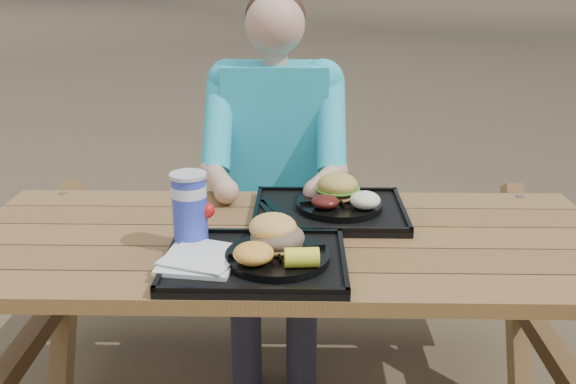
{
  "coord_description": "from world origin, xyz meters",
  "views": [
    {
      "loc": [
        0.03,
        -1.64,
        1.46
      ],
      "look_at": [
        0.0,
        0.0,
        0.88
      ],
      "focal_mm": 40.0,
      "sensor_mm": 36.0,
      "label": 1
    }
  ],
  "objects": [
    {
      "name": "burger",
      "position": [
        0.15,
        0.21,
        0.85
      ],
      "size": [
        0.13,
        0.13,
        0.11
      ],
      "primitive_type": null,
      "color": "gold",
      "rests_on": "plate_far"
    },
    {
      "name": "diner",
      "position": [
        -0.06,
        0.66,
        0.64
      ],
      "size": [
        0.48,
        0.84,
        1.28
      ],
      "primitive_type": null,
      "color": "#18A4A8",
      "rests_on": "ground"
    },
    {
      "name": "plate_near",
      "position": [
        -0.02,
        -0.2,
        0.78
      ],
      "size": [
        0.26,
        0.26,
        0.02
      ],
      "primitive_type": "cylinder",
      "color": "black",
      "rests_on": "tray_near"
    },
    {
      "name": "plate_far",
      "position": [
        0.15,
        0.17,
        0.78
      ],
      "size": [
        0.26,
        0.26,
        0.02
      ],
      "primitive_type": "cylinder",
      "color": "black",
      "rests_on": "tray_far"
    },
    {
      "name": "corn_cob",
      "position": [
        0.04,
        -0.27,
        0.81
      ],
      "size": [
        0.09,
        0.09,
        0.05
      ],
      "primitive_type": null,
      "rotation": [
        0.0,
        0.0,
        0.08
      ],
      "color": "#F8FC35",
      "rests_on": "plate_near"
    },
    {
      "name": "sandwich",
      "position": [
        -0.02,
        -0.16,
        0.86
      ],
      "size": [
        0.13,
        0.13,
        0.13
      ],
      "primitive_type": null,
      "color": "#F0AF54",
      "rests_on": "plate_near"
    },
    {
      "name": "mac_cheese",
      "position": [
        -0.08,
        -0.26,
        0.81
      ],
      "size": [
        0.1,
        0.1,
        0.05
      ],
      "primitive_type": "ellipsoid",
      "color": "#F2B23F",
      "rests_on": "plate_near"
    },
    {
      "name": "soda_cup",
      "position": [
        -0.25,
        -0.09,
        0.86
      ],
      "size": [
        0.09,
        0.09,
        0.18
      ],
      "primitive_type": "cylinder",
      "color": "#182CB6",
      "rests_on": "tray_near"
    },
    {
      "name": "potato_salad",
      "position": [
        0.22,
        0.12,
        0.81
      ],
      "size": [
        0.09,
        0.09,
        0.05
      ],
      "primitive_type": "ellipsoid",
      "color": "white",
      "rests_on": "plate_far"
    },
    {
      "name": "condiment_bbq",
      "position": [
        -0.08,
        -0.06,
        0.79
      ],
      "size": [
        0.05,
        0.05,
        0.03
      ],
      "primitive_type": "cylinder",
      "color": "black",
      "rests_on": "tray_near"
    },
    {
      "name": "cutlery_far",
      "position": [
        -0.05,
        0.16,
        0.77
      ],
      "size": [
        0.09,
        0.14,
        0.01
      ],
      "primitive_type": "cube",
      "rotation": [
        0.0,
        0.0,
        0.48
      ],
      "color": "black",
      "rests_on": "tray_far"
    },
    {
      "name": "baked_beans",
      "position": [
        0.11,
        0.12,
        0.81
      ],
      "size": [
        0.08,
        0.08,
        0.04
      ],
      "primitive_type": "ellipsoid",
      "color": "#4B130F",
      "rests_on": "plate_far"
    },
    {
      "name": "tray_far",
      "position": [
        0.12,
        0.16,
        0.76
      ],
      "size": [
        0.45,
        0.35,
        0.02
      ],
      "primitive_type": "cube",
      "color": "black",
      "rests_on": "picnic_table"
    },
    {
      "name": "tray_near",
      "position": [
        -0.08,
        -0.19,
        0.76
      ],
      "size": [
        0.45,
        0.35,
        0.02
      ],
      "primitive_type": "cube",
      "color": "black",
      "rests_on": "picnic_table"
    },
    {
      "name": "picnic_table",
      "position": [
        0.0,
        0.0,
        0.38
      ],
      "size": [
        1.8,
        1.49,
        0.75
      ],
      "primitive_type": null,
      "color": "#999999",
      "rests_on": "ground"
    },
    {
      "name": "condiment_mustard",
      "position": [
        -0.02,
        -0.07,
        0.79
      ],
      "size": [
        0.05,
        0.05,
        0.03
      ],
      "primitive_type": "cylinder",
      "color": "yellow",
      "rests_on": "tray_near"
    },
    {
      "name": "napkin_stack",
      "position": [
        -0.21,
        -0.22,
        0.78
      ],
      "size": [
        0.2,
        0.2,
        0.02
      ],
      "primitive_type": "cube",
      "rotation": [
        0.0,
        0.0,
        -0.13
      ],
      "color": "silver",
      "rests_on": "tray_near"
    }
  ]
}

